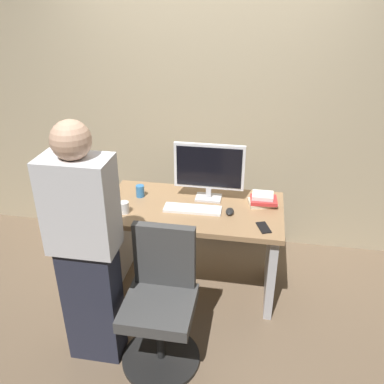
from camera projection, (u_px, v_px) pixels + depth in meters
name	position (u px, v px, depth m)	size (l,w,h in m)	color
ground_plane	(193.00, 283.00, 3.49)	(9.00, 9.00, 0.00)	brown
wall_back	(210.00, 82.00, 3.53)	(6.40, 0.10, 3.00)	tan
desk	(193.00, 232.00, 3.26)	(1.36, 0.72, 0.74)	#93704C
office_chair	(161.00, 305.00, 2.64)	(0.52, 0.52, 0.94)	black
person_at_desk	(86.00, 249.00, 2.48)	(0.40, 0.24, 1.64)	#262838
monitor	(209.00, 169.00, 3.15)	(0.54, 0.14, 0.46)	silver
keyboard	(193.00, 209.00, 3.10)	(0.43, 0.13, 0.02)	white
mouse	(230.00, 211.00, 3.05)	(0.06, 0.10, 0.03)	black
cup_near_keyboard	(124.00, 207.00, 3.05)	(0.07, 0.07, 0.09)	silver
cup_by_monitor	(140.00, 191.00, 3.28)	(0.07, 0.07, 0.10)	#3372B2
book_stack	(263.00, 200.00, 3.17)	(0.24, 0.19, 0.09)	beige
cell_phone	(264.00, 228.00, 2.88)	(0.07, 0.14, 0.01)	black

